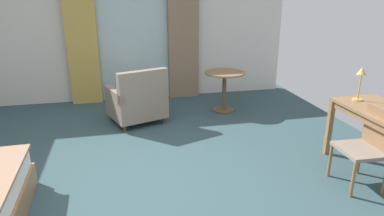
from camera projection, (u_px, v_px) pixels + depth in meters
The scene contains 9 objects.
ground at pixel (135, 193), 3.65m from camera, with size 6.87×7.33×0.10m, color #334C51.
wall_back at pixel (120, 31), 6.36m from camera, with size 6.47×0.12×2.59m, color silver.
balcony_glass_door at pixel (134, 40), 6.39m from camera, with size 1.42×0.02×2.28m, color silver.
curtain_panel_left at pixel (82, 42), 6.10m from camera, with size 0.55×0.10×2.30m, color tan.
curtain_panel_right at pixel (183, 39), 6.48m from camera, with size 0.58×0.10×2.30m, color #897056.
desk_chair at pixel (367, 143), 3.58m from camera, with size 0.43×0.48×0.86m.
desk_lamp at pixel (361, 77), 3.95m from camera, with size 0.18×0.18×0.43m.
armchair_by_window at pixel (138, 101), 5.38m from camera, with size 0.99×0.95×0.90m.
round_cafe_table at pixel (224, 82), 5.88m from camera, with size 0.69×0.69×0.70m.
Camera 1 is at (-0.09, -3.22, 2.00)m, focal length 31.76 mm.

